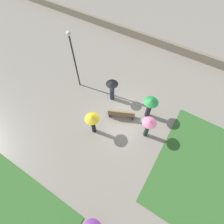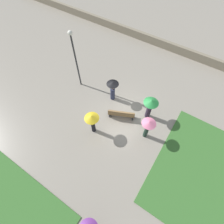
% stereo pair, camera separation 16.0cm
% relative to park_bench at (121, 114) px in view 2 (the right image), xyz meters
% --- Properties ---
extents(ground_plane, '(90.00, 90.00, 0.00)m').
position_rel_park_bench_xyz_m(ground_plane, '(-0.15, -0.26, -0.48)').
color(ground_plane, gray).
extents(lawn_patch_near, '(7.44, 7.65, 0.06)m').
position_rel_park_bench_xyz_m(lawn_patch_near, '(-7.38, 0.71, -0.45)').
color(lawn_patch_near, '#386B2D').
rests_on(lawn_patch_near, ground_plane).
extents(parapet_wall, '(45.00, 0.35, 0.84)m').
position_rel_park_bench_xyz_m(parapet_wall, '(-0.15, -9.61, -0.06)').
color(parapet_wall, gray).
rests_on(parapet_wall, ground_plane).
extents(park_bench, '(1.98, 1.21, 0.90)m').
position_rel_park_bench_xyz_m(park_bench, '(0.00, 0.00, 0.00)').
color(park_bench, brown).
rests_on(park_bench, ground_plane).
extents(lamp_post, '(0.32, 0.32, 5.00)m').
position_rel_park_bench_xyz_m(lamp_post, '(4.73, -1.02, 2.68)').
color(lamp_post, '#2D2D30').
rests_on(lamp_post, ground_plane).
extents(crowd_person_yellow, '(1.00, 1.00, 2.00)m').
position_rel_park_bench_xyz_m(crowd_person_yellow, '(1.08, 2.02, 1.05)').
color(crowd_person_yellow, black).
rests_on(crowd_person_yellow, ground_plane).
extents(crowd_person_green, '(1.07, 1.07, 1.99)m').
position_rel_park_bench_xyz_m(crowd_person_green, '(-1.60, -1.22, 0.94)').
color(crowd_person_green, '#2D2333').
rests_on(crowd_person_green, ground_plane).
extents(crowd_person_pink, '(0.95, 0.95, 1.95)m').
position_rel_park_bench_xyz_m(crowd_person_pink, '(-2.22, 0.34, 0.94)').
color(crowd_person_pink, '#1E3328').
rests_on(crowd_person_pink, ground_plane).
extents(crowd_person_black, '(0.93, 0.93, 1.92)m').
position_rel_park_bench_xyz_m(crowd_person_black, '(1.56, -1.22, 0.74)').
color(crowd_person_black, '#282D47').
rests_on(crowd_person_black, ground_plane).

